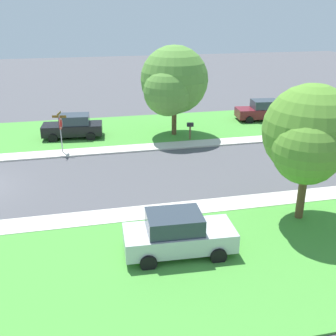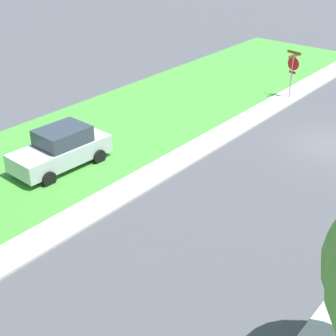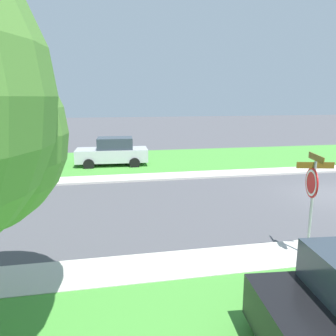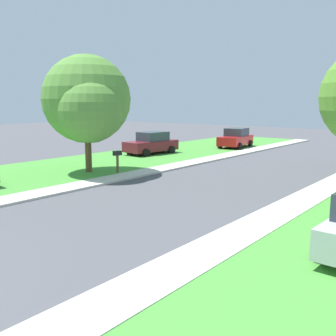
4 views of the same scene
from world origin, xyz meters
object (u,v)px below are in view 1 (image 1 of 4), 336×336
at_px(car_maroon_near_corner, 263,111).
at_px(tree_corner_large, 173,83).
at_px(tree_sidewalk_far, 309,136).
at_px(mailbox, 190,127).
at_px(car_black_behind_trees, 73,127).
at_px(stop_sign_far_corner, 61,126).
at_px(car_silver_across_road, 178,234).

bearing_deg(car_maroon_near_corner, tree_corner_large, -72.05).
xyz_separation_m(tree_sidewalk_far, mailbox, (-12.64, -1.59, -3.03)).
distance_m(tree_sidewalk_far, mailbox, 13.10).
height_order(car_black_behind_trees, tree_corner_large, tree_corner_large).
relative_size(stop_sign_far_corner, mailbox, 2.11).
relative_size(stop_sign_far_corner, car_black_behind_trees, 0.62).
relative_size(car_silver_across_road, tree_corner_large, 0.66).
bearing_deg(mailbox, stop_sign_far_corner, -84.46).
bearing_deg(stop_sign_far_corner, car_black_behind_trees, 167.39).
xyz_separation_m(stop_sign_far_corner, mailbox, (-0.87, 8.96, -0.88)).
bearing_deg(car_silver_across_road, mailbox, 162.65).
relative_size(car_black_behind_trees, mailbox, 3.39).
relative_size(car_silver_across_road, car_black_behind_trees, 0.99).
xyz_separation_m(car_silver_across_road, car_maroon_near_corner, (-17.90, 11.82, 0.00)).
height_order(car_maroon_near_corner, car_black_behind_trees, same).
distance_m(car_black_behind_trees, tree_sidewalk_far, 18.24).
xyz_separation_m(car_maroon_near_corner, car_black_behind_trees, (1.55, -15.68, 0.00)).
bearing_deg(tree_sidewalk_far, tree_corner_large, -169.31).
height_order(stop_sign_far_corner, car_black_behind_trees, stop_sign_far_corner).
relative_size(car_maroon_near_corner, car_black_behind_trees, 1.01).
bearing_deg(tree_corner_large, car_silver_across_road, -12.43).
bearing_deg(tree_corner_large, car_black_behind_trees, -99.45).
bearing_deg(tree_sidewalk_far, car_maroon_near_corner, 160.54).
height_order(car_silver_across_road, car_maroon_near_corner, same).
bearing_deg(stop_sign_far_corner, tree_sidewalk_far, 41.87).
bearing_deg(car_black_behind_trees, mailbox, 73.74).
distance_m(car_maroon_near_corner, mailbox, 8.44).
bearing_deg(tree_sidewalk_far, car_black_behind_trees, -146.86).
height_order(car_maroon_near_corner, tree_corner_large, tree_corner_large).
height_order(tree_sidewalk_far, mailbox, tree_sidewalk_far).
bearing_deg(tree_corner_large, car_maroon_near_corner, 107.95).
bearing_deg(car_maroon_near_corner, car_black_behind_trees, -84.37).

